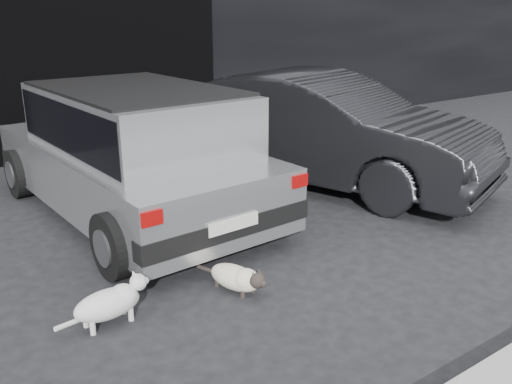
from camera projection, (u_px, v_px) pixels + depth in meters
ground at (152, 265)px, 4.57m from camera, size 80.00×80.00×0.00m
garage_opening at (92, 64)px, 7.79m from camera, size 4.00×0.10×2.60m
curb at (507, 377)px, 3.08m from camera, size 18.00×0.25×0.12m
silver_hatchback at (133, 146)px, 5.49m from camera, size 1.96×3.71×1.34m
second_car at (321, 129)px, 6.58m from camera, size 2.64×4.30×1.34m
cat_siamese at (239, 278)px, 4.11m from camera, size 0.33×0.66×0.24m
cat_white at (112, 302)px, 3.68m from camera, size 0.69×0.26×0.32m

